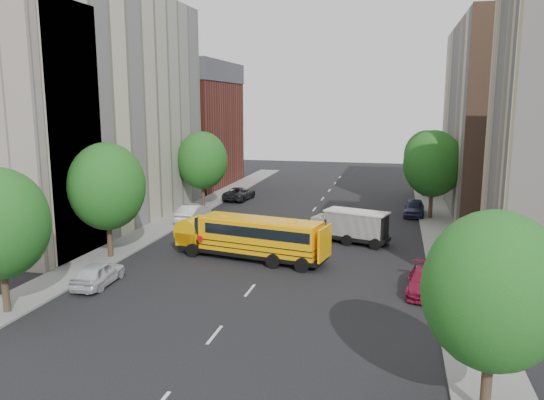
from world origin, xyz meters
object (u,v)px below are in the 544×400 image
(street_tree_3, at_px, (494,291))
(street_tree_4, at_px, (433,164))
(safari_truck, at_px, (351,226))
(street_tree_2, at_px, (202,161))
(street_tree_5, at_px, (426,155))
(parked_car_1, at_px, (194,213))
(parked_car_4, at_px, (414,208))
(street_tree_1, at_px, (107,187))
(school_bus, at_px, (250,236))
(parked_car_2, at_px, (239,194))
(parked_car_0, at_px, (98,274))
(parked_car_3, at_px, (425,281))

(street_tree_3, relative_size, street_tree_4, 0.88)
(street_tree_4, bearing_deg, safari_truck, -122.22)
(street_tree_2, xyz_separation_m, street_tree_5, (22.00, 12.00, -0.12))
(parked_car_1, relative_size, parked_car_4, 1.06)
(parked_car_1, bearing_deg, street_tree_2, -76.98)
(street_tree_1, relative_size, parked_car_1, 1.64)
(street_tree_3, bearing_deg, parked_car_4, 92.42)
(parked_car_1, bearing_deg, school_bus, 129.23)
(school_bus, xyz_separation_m, parked_car_2, (-7.13, 21.35, -0.93))
(street_tree_4, bearing_deg, street_tree_3, -90.00)
(safari_truck, bearing_deg, school_bus, -118.75)
(street_tree_3, bearing_deg, parked_car_0, 155.98)
(parked_car_4, bearing_deg, parked_car_3, -86.82)
(parked_car_4, bearing_deg, school_bus, -120.19)
(street_tree_2, distance_m, parked_car_1, 7.53)
(parked_car_4, bearing_deg, street_tree_2, -173.81)
(street_tree_1, bearing_deg, parked_car_3, -5.80)
(parked_car_0, bearing_deg, street_tree_3, 152.94)
(school_bus, height_order, parked_car_2, school_bus)
(street_tree_2, xyz_separation_m, safari_truck, (15.62, -10.12, -3.51))
(street_tree_1, bearing_deg, parked_car_2, 84.61)
(parked_car_0, bearing_deg, parked_car_2, -93.04)
(street_tree_1, height_order, parked_car_2, street_tree_1)
(street_tree_1, height_order, street_tree_5, street_tree_1)
(street_tree_2, xyz_separation_m, parked_car_2, (2.20, 5.32, -4.12))
(street_tree_2, relative_size, street_tree_5, 1.03)
(street_tree_1, relative_size, parked_car_3, 1.73)
(street_tree_1, xyz_separation_m, street_tree_4, (22.00, 18.00, 0.12))
(safari_truck, bearing_deg, street_tree_4, 75.81)
(street_tree_5, height_order, safari_truck, street_tree_5)
(parked_car_1, xyz_separation_m, parked_car_2, (0.80, 11.52, -0.09))
(street_tree_1, xyz_separation_m, safari_truck, (15.62, 7.88, -3.63))
(street_tree_2, bearing_deg, parked_car_0, -84.58)
(street_tree_4, xyz_separation_m, safari_truck, (-6.38, -10.12, -3.76))
(parked_car_3, bearing_deg, safari_truck, 121.81)
(safari_truck, relative_size, parked_car_2, 1.21)
(parked_car_0, bearing_deg, school_bus, -137.97)
(street_tree_2, height_order, street_tree_3, street_tree_2)
(parked_car_2, bearing_deg, safari_truck, 135.96)
(street_tree_5, distance_m, parked_car_0, 40.56)
(street_tree_4, bearing_deg, parked_car_2, 164.96)
(street_tree_1, height_order, safari_truck, street_tree_1)
(safari_truck, bearing_deg, parked_car_3, -45.43)
(street_tree_5, xyz_separation_m, parked_car_4, (-1.40, -10.92, -3.93))
(street_tree_5, xyz_separation_m, safari_truck, (-6.38, -22.12, -3.39))
(parked_car_0, height_order, parked_car_4, parked_car_4)
(street_tree_1, height_order, street_tree_4, street_tree_4)
(street_tree_5, bearing_deg, school_bus, -114.32)
(parked_car_0, height_order, parked_car_1, parked_car_1)
(street_tree_3, distance_m, parked_car_0, 22.00)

